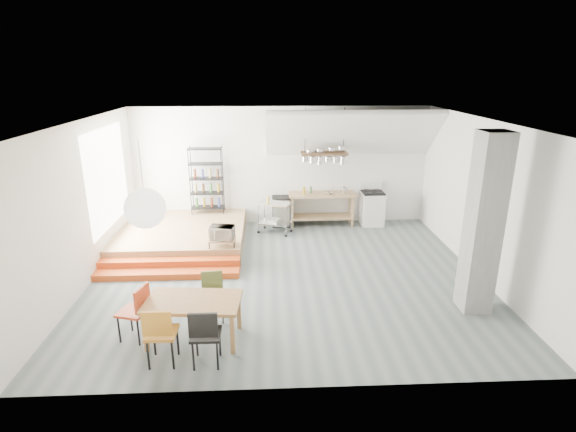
{
  "coord_description": "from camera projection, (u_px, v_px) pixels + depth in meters",
  "views": [
    {
      "loc": [
        -0.39,
        -8.57,
        4.15
      ],
      "look_at": [
        0.06,
        0.8,
        1.05
      ],
      "focal_mm": 28.0,
      "sensor_mm": 36.0,
      "label": 1
    }
  ],
  "objects": [
    {
      "name": "ceiling",
      "position": [
        287.0,
        121.0,
        8.44
      ],
      "size": [
        8.0,
        7.0,
        0.02
      ],
      "primitive_type": "cube",
      "color": "white",
      "rests_on": "wall_back"
    },
    {
      "name": "pot_rack",
      "position": [
        325.0,
        156.0,
        11.65
      ],
      "size": [
        1.2,
        0.5,
        1.43
      ],
      "color": "#402919",
      "rests_on": "ceiling"
    },
    {
      "name": "chair_red",
      "position": [
        137.0,
        308.0,
        7.07
      ],
      "size": [
        0.53,
        0.53,
        0.93
      ],
      "rotation": [
        0.0,
        0.0,
        -1.85
      ],
      "color": "#C23D1B",
      "rests_on": "ground"
    },
    {
      "name": "platform",
      "position": [
        183.0,
        235.0,
        11.16
      ],
      "size": [
        3.0,
        3.0,
        0.4
      ],
      "primitive_type": "cube",
      "color": "#9D784E",
      "rests_on": "ground"
    },
    {
      "name": "bowl",
      "position": [
        329.0,
        193.0,
        12.15
      ],
      "size": [
        0.26,
        0.26,
        0.05
      ],
      "primitive_type": "imported",
      "rotation": [
        0.0,
        0.0,
        0.4
      ],
      "color": "silver",
      "rests_on": "kitchen_counter"
    },
    {
      "name": "window_pane",
      "position": [
        108.0,
        178.0,
        10.12
      ],
      "size": [
        0.02,
        2.5,
        2.2
      ],
      "primitive_type": "cube",
      "color": "white",
      "rests_on": "wall_left"
    },
    {
      "name": "chair_olive",
      "position": [
        213.0,
        292.0,
        7.7
      ],
      "size": [
        0.43,
        0.43,
        0.84
      ],
      "rotation": [
        0.0,
        0.0,
        0.12
      ],
      "color": "#5A642F",
      "rests_on": "ground"
    },
    {
      "name": "stove",
      "position": [
        372.0,
        208.0,
        12.4
      ],
      "size": [
        0.6,
        0.6,
        1.18
      ],
      "color": "white",
      "rests_on": "ground"
    },
    {
      "name": "concrete_column",
      "position": [
        484.0,
        225.0,
        7.67
      ],
      "size": [
        0.5,
        0.5,
        3.2
      ],
      "primitive_type": "cube",
      "color": "gray",
      "rests_on": "ground"
    },
    {
      "name": "wall_left",
      "position": [
        82.0,
        205.0,
        8.76
      ],
      "size": [
        0.04,
        7.0,
        3.2
      ],
      "primitive_type": "cube",
      "color": "silver",
      "rests_on": "ground"
    },
    {
      "name": "chair_mustard",
      "position": [
        160.0,
        331.0,
        6.41
      ],
      "size": [
        0.45,
        0.45,
        0.96
      ],
      "rotation": [
        0.0,
        0.0,
        3.12
      ],
      "color": "#B7751F",
      "rests_on": "ground"
    },
    {
      "name": "step_upper",
      "position": [
        170.0,
        264.0,
        9.66
      ],
      "size": [
        3.0,
        0.35,
        0.27
      ],
      "primitive_type": "cube",
      "color": "#C44817",
      "rests_on": "ground"
    },
    {
      "name": "step_lower",
      "position": [
        167.0,
        274.0,
        9.35
      ],
      "size": [
        3.0,
        0.35,
        0.13
      ],
      "primitive_type": "cube",
      "color": "#C44817",
      "rests_on": "ground"
    },
    {
      "name": "mini_fridge",
      "position": [
        281.0,
        211.0,
        12.35
      ],
      "size": [
        0.48,
        0.48,
        0.81
      ],
      "primitive_type": "cube",
      "color": "black",
      "rests_on": "ground"
    },
    {
      "name": "paper_lantern",
      "position": [
        145.0,
        208.0,
        6.56
      ],
      "size": [
        0.6,
        0.6,
        0.6
      ],
      "primitive_type": "sphere",
      "color": "white",
      "rests_on": "ceiling"
    },
    {
      "name": "dining_table",
      "position": [
        193.0,
        304.0,
        7.03
      ],
      "size": [
        1.54,
        0.95,
        0.7
      ],
      "rotation": [
        0.0,
        0.0,
        -0.08
      ],
      "color": "olive",
      "rests_on": "ground"
    },
    {
      "name": "kitchen_counter",
      "position": [
        322.0,
        203.0,
        12.28
      ],
      "size": [
        1.8,
        0.6,
        0.91
      ],
      "color": "#9D784E",
      "rests_on": "ground"
    },
    {
      "name": "wall_back",
      "position": [
        281.0,
        166.0,
        12.26
      ],
      "size": [
        8.0,
        0.04,
        3.2
      ],
      "primitive_type": "cube",
      "color": "silver",
      "rests_on": "ground"
    },
    {
      "name": "microwave",
      "position": [
        222.0,
        233.0,
        9.87
      ],
      "size": [
        0.57,
        0.43,
        0.29
      ],
      "primitive_type": "imported",
      "rotation": [
        0.0,
        0.0,
        -0.14
      ],
      "color": "beige",
      "rests_on": "microwave_shelf"
    },
    {
      "name": "floor",
      "position": [
        287.0,
        275.0,
        9.44
      ],
      "size": [
        8.0,
        8.0,
        0.0
      ],
      "primitive_type": "plane",
      "color": "slate",
      "rests_on": "ground"
    },
    {
      "name": "rolling_cart",
      "position": [
        275.0,
        213.0,
        11.73
      ],
      "size": [
        0.94,
        0.75,
        0.83
      ],
      "rotation": [
        0.0,
        0.0,
        -0.42
      ],
      "color": "silver",
      "rests_on": "ground"
    },
    {
      "name": "microwave_shelf",
      "position": [
        222.0,
        239.0,
        9.92
      ],
      "size": [
        0.6,
        0.4,
        0.16
      ],
      "color": "#9D784E",
      "rests_on": "platform"
    },
    {
      "name": "chair_black",
      "position": [
        205.0,
        333.0,
        6.4
      ],
      "size": [
        0.43,
        0.43,
        0.94
      ],
      "rotation": [
        0.0,
        0.0,
        3.14
      ],
      "color": "black",
      "rests_on": "ground"
    },
    {
      "name": "wire_shelving",
      "position": [
        207.0,
        179.0,
        11.97
      ],
      "size": [
        0.88,
        0.38,
        1.8
      ],
      "color": "black",
      "rests_on": "platform"
    },
    {
      "name": "slope_ceiling",
      "position": [
        352.0,
        134.0,
        11.48
      ],
      "size": [
        4.4,
        1.44,
        1.32
      ],
      "primitive_type": "cube",
      "rotation": [
        -0.73,
        0.0,
        0.0
      ],
      "color": "white",
      "rests_on": "wall_back"
    },
    {
      "name": "wall_right",
      "position": [
        483.0,
        200.0,
        9.12
      ],
      "size": [
        0.04,
        7.0,
        3.2
      ],
      "primitive_type": "cube",
      "color": "silver",
      "rests_on": "ground"
    }
  ]
}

